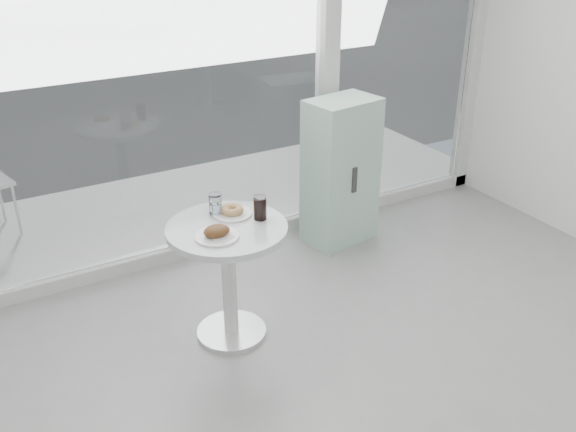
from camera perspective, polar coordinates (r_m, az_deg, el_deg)
storefront at (r=4.66m, az=-5.26°, el=16.61°), size 5.00×0.14×3.00m
main_table at (r=3.88m, az=-5.34°, el=-3.81°), size 0.72×0.72×0.77m
patio_deck at (r=5.85m, az=-8.57°, el=1.11°), size 5.60×1.60×0.05m
mint_cabinet at (r=5.03m, az=4.69°, el=3.93°), size 0.58×0.43×1.16m
plate_fritter at (r=3.65m, az=-6.31°, el=-1.49°), size 0.25×0.25×0.07m
plate_donut at (r=3.90m, az=-4.99°, el=0.41°), size 0.24×0.24×0.06m
water_tumbler_a at (r=3.90m, az=-6.47°, el=0.89°), size 0.08×0.08×0.12m
water_tumbler_b at (r=3.92m, az=-6.48°, el=1.03°), size 0.08×0.08×0.13m
cola_glass at (r=3.82m, az=-2.51°, el=0.71°), size 0.08×0.08×0.15m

